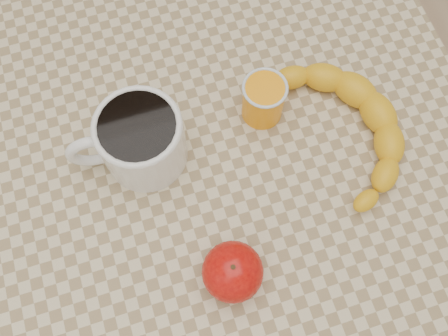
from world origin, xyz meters
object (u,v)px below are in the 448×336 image
object	(u,v)px
coffee_mug	(139,140)
apple	(233,272)
orange_juice_glass	(263,100)
table	(224,191)
banana	(339,127)

from	to	relation	value
coffee_mug	apple	world-z (taller)	coffee_mug
orange_juice_glass	table	bearing A→B (deg)	-137.75
banana	orange_juice_glass	bearing A→B (deg)	133.17
table	banana	bearing A→B (deg)	2.49
table	orange_juice_glass	world-z (taller)	orange_juice_glass
table	coffee_mug	world-z (taller)	coffee_mug
table	orange_juice_glass	size ratio (longest dim) A/B	10.62
banana	apple	bearing A→B (deg)	-155.06
table	coffee_mug	size ratio (longest dim) A/B	4.72
orange_juice_glass	apple	world-z (taller)	orange_juice_glass
table	apple	size ratio (longest dim) A/B	9.76
coffee_mug	apple	bearing A→B (deg)	-71.91
table	apple	world-z (taller)	apple
apple	banana	distance (m)	0.26
coffee_mug	banana	world-z (taller)	coffee_mug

